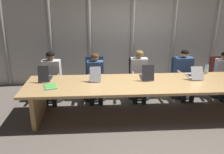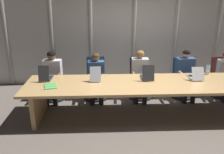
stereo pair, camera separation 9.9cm
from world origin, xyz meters
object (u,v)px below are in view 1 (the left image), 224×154
at_px(laptop_right_mid, 194,75).
at_px(office_chair_left_mid, 95,83).
at_px(person_left_mid, 96,75).
at_px(person_center, 139,72).
at_px(person_right_end, 224,72).
at_px(laptop_left_end, 45,77).
at_px(office_chair_center, 139,82).
at_px(office_chair_left_end, 52,85).
at_px(laptop_left_mid, 95,77).
at_px(office_chair_right_mid, 181,82).
at_px(office_chair_right_end, 219,81).
at_px(water_bottle_primary, 207,69).
at_px(person_left_end, 51,74).
at_px(laptop_center, 147,76).
at_px(person_right_mid, 185,72).
at_px(spiral_notepad, 50,87).

distance_m(laptop_right_mid, office_chair_left_mid, 2.28).
height_order(person_left_mid, person_center, person_center).
distance_m(laptop_right_mid, person_right_end, 1.20).
bearing_deg(person_right_end, laptop_left_end, -77.04).
bearing_deg(office_chair_center, office_chair_left_end, -97.01).
xyz_separation_m(laptop_left_mid, office_chair_right_mid, (2.11, 0.77, -0.45)).
height_order(laptop_left_mid, office_chair_left_mid, laptop_left_mid).
xyz_separation_m(office_chair_right_mid, office_chair_right_end, (0.99, 0.00, 0.00)).
distance_m(person_left_mid, water_bottle_primary, 2.49).
bearing_deg(person_left_mid, office_chair_left_end, -100.36).
distance_m(person_left_end, water_bottle_primary, 3.49).
relative_size(office_chair_right_end, water_bottle_primary, 4.25).
xyz_separation_m(laptop_left_end, person_left_end, (-0.00, 0.61, -0.12)).
distance_m(laptop_right_mid, person_left_mid, 2.18).
bearing_deg(laptop_center, office_chair_right_end, -66.39).
xyz_separation_m(person_left_mid, person_right_mid, (2.12, 0.01, 0.03)).
distance_m(person_center, spiral_notepad, 2.12).
bearing_deg(spiral_notepad, person_right_end, -1.73).
xyz_separation_m(laptop_right_mid, office_chair_center, (-1.02, 0.79, -0.44)).
xyz_separation_m(office_chair_right_end, person_left_end, (-4.12, -0.15, 0.32)).
distance_m(office_chair_left_mid, person_left_end, 1.06).
bearing_deg(office_chair_right_mid, spiral_notepad, -68.67).
relative_size(person_center, person_right_end, 1.06).
bearing_deg(laptop_right_mid, person_center, 61.19).
xyz_separation_m(person_left_end, spiral_notepad, (0.17, -1.00, 0.07)).
xyz_separation_m(laptop_left_mid, spiral_notepad, (-0.85, -0.38, -0.05)).
bearing_deg(laptop_left_end, office_chair_center, -68.35).
bearing_deg(office_chair_right_end, spiral_notepad, -80.70).
bearing_deg(person_right_mid, person_left_end, -93.89).
xyz_separation_m(office_chair_left_mid, person_left_mid, (0.02, -0.17, 0.27)).
height_order(person_left_end, person_center, person_left_end).
bearing_deg(office_chair_right_mid, laptop_left_mid, -69.87).
bearing_deg(office_chair_left_end, laptop_left_end, -1.67).
bearing_deg(water_bottle_primary, spiral_notepad, -169.75).
bearing_deg(person_right_end, laptop_center, -68.17).
xyz_separation_m(office_chair_left_end, person_left_end, (0.03, -0.15, 0.33)).
bearing_deg(office_chair_right_mid, office_chair_left_mid, -89.99).
bearing_deg(person_left_mid, person_center, 88.77).
bearing_deg(laptop_center, person_right_end, -70.51).
distance_m(laptop_left_end, office_chair_right_mid, 3.25).
height_order(office_chair_right_end, water_bottle_primary, water_bottle_primary).
distance_m(office_chair_right_mid, person_left_mid, 2.14).
bearing_deg(person_left_end, office_chair_right_end, 95.14).
distance_m(laptop_center, person_right_mid, 1.24).
bearing_deg(laptop_left_end, laptop_right_mid, -88.93).
height_order(person_left_end, water_bottle_primary, person_left_end).
relative_size(laptop_left_end, office_chair_right_end, 0.45).
height_order(office_chair_right_end, person_center, person_center).
bearing_deg(laptop_right_mid, water_bottle_primary, -55.78).
xyz_separation_m(person_left_mid, spiral_notepad, (-0.85, -0.99, 0.11)).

